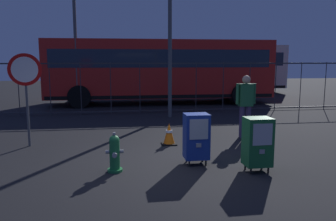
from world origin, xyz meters
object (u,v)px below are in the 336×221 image
at_px(pedestrian, 246,102).
at_px(bus_far, 200,66).
at_px(stop_sign, 26,80).
at_px(traffic_cone, 169,134).
at_px(newspaper_box_secondary, 196,136).
at_px(newspaper_box_primary, 258,142).
at_px(bus_near, 160,68).
at_px(fire_hydrant, 115,153).
at_px(street_light_near_right, 75,19).

bearing_deg(pedestrian, bus_far, 81.58).
distance_m(stop_sign, traffic_cone, 3.65).
bearing_deg(stop_sign, traffic_cone, -5.45).
height_order(stop_sign, bus_far, bus_far).
xyz_separation_m(newspaper_box_secondary, pedestrian, (1.86, 2.14, 0.38)).
height_order(newspaper_box_primary, stop_sign, stop_sign).
distance_m(stop_sign, bus_near, 8.80).
distance_m(stop_sign, bus_far, 14.68).
relative_size(newspaper_box_secondary, stop_sign, 0.46).
xyz_separation_m(fire_hydrant, newspaper_box_secondary, (1.61, 0.23, 0.22)).
relative_size(fire_hydrant, street_light_near_right, 0.12).
xyz_separation_m(stop_sign, traffic_cone, (3.38, -0.32, -1.34)).
xyz_separation_m(pedestrian, street_light_near_right, (-5.12, 6.47, 2.84)).
relative_size(fire_hydrant, bus_near, 0.07).
bearing_deg(stop_sign, bus_far, 59.80).
bearing_deg(newspaper_box_primary, pedestrian, 73.11).
height_order(fire_hydrant, pedestrian, pedestrian).
distance_m(fire_hydrant, pedestrian, 4.24).
xyz_separation_m(newspaper_box_secondary, street_light_near_right, (-3.27, 8.61, 3.21)).
bearing_deg(newspaper_box_secondary, traffic_cone, 100.09).
xyz_separation_m(stop_sign, pedestrian, (5.53, 0.16, -0.65)).
bearing_deg(newspaper_box_secondary, bus_far, 75.80).
xyz_separation_m(pedestrian, bus_near, (-1.36, 7.58, 0.76)).
bearing_deg(fire_hydrant, traffic_cone, 55.09).
bearing_deg(street_light_near_right, bus_near, 16.46).
distance_m(fire_hydrant, newspaper_box_primary, 2.67).
relative_size(newspaper_box_secondary, pedestrian, 0.61).
bearing_deg(newspaper_box_primary, street_light_near_right, 114.91).
distance_m(stop_sign, pedestrian, 5.57).
distance_m(pedestrian, street_light_near_right, 8.73).
bearing_deg(street_light_near_right, pedestrian, -51.64).
xyz_separation_m(fire_hydrant, stop_sign, (-2.06, 2.21, 1.25)).
bearing_deg(pedestrian, newspaper_box_primary, -106.89).
xyz_separation_m(traffic_cone, bus_far, (4.00, 13.01, 1.45)).
relative_size(fire_hydrant, newspaper_box_secondary, 0.73).
relative_size(fire_hydrant, pedestrian, 0.45).
relative_size(stop_sign, bus_near, 0.21).
height_order(stop_sign, street_light_near_right, street_light_near_right).
bearing_deg(newspaper_box_secondary, street_light_near_right, 110.76).
distance_m(newspaper_box_primary, newspaper_box_secondary, 1.19).
distance_m(bus_near, street_light_near_right, 4.44).
relative_size(traffic_cone, bus_near, 0.05).
height_order(newspaper_box_primary, newspaper_box_secondary, same).
bearing_deg(stop_sign, newspaper_box_primary, -28.90).
height_order(newspaper_box_primary, bus_near, bus_near).
height_order(fire_hydrant, street_light_near_right, street_light_near_right).
xyz_separation_m(traffic_cone, bus_near, (0.80, 8.07, 1.45)).
bearing_deg(stop_sign, pedestrian, 1.70).
distance_m(newspaper_box_secondary, street_light_near_right, 9.76).
height_order(bus_far, street_light_near_right, street_light_near_right).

